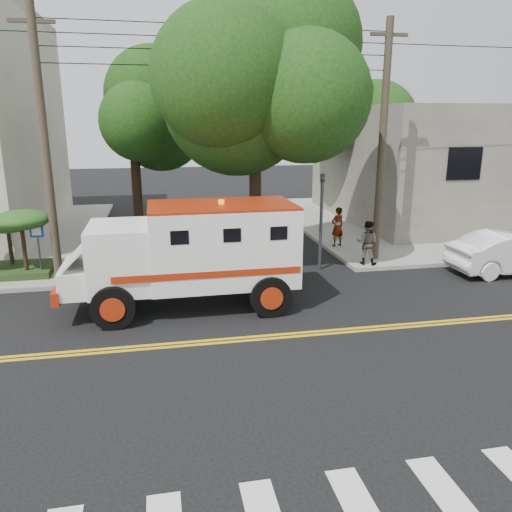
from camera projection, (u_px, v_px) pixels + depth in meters
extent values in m
plane|color=black|center=(247.00, 339.00, 12.86)|extent=(100.00, 100.00, 0.00)
cube|color=gray|center=(440.00, 219.00, 28.14)|extent=(17.00, 17.00, 0.15)
cube|color=#656156|center=(465.00, 163.00, 28.08)|extent=(14.00, 12.00, 6.00)
cylinder|color=#382D23|center=(45.00, 150.00, 16.31)|extent=(0.28, 0.28, 9.00)
cylinder|color=#382D23|center=(382.00, 147.00, 18.72)|extent=(0.28, 0.28, 9.00)
cylinder|color=black|center=(255.00, 175.00, 18.37)|extent=(0.44, 0.44, 7.00)
sphere|color=#0F360E|center=(255.00, 75.00, 17.45)|extent=(5.32, 5.32, 5.32)
sphere|color=#0F360E|center=(293.00, 55.00, 16.79)|extent=(4.56, 4.56, 4.56)
cylinder|color=black|center=(136.00, 180.00, 22.92)|extent=(0.44, 0.44, 5.60)
sphere|color=#0F360E|center=(132.00, 117.00, 22.19)|extent=(3.92, 3.92, 3.92)
sphere|color=#0F360E|center=(151.00, 107.00, 21.70)|extent=(3.36, 3.36, 3.36)
cylinder|color=black|center=(342.00, 165.00, 28.81)|extent=(0.44, 0.44, 5.95)
sphere|color=#0F360E|center=(345.00, 111.00, 28.03)|extent=(4.20, 4.20, 4.20)
sphere|color=#0F360E|center=(365.00, 103.00, 27.51)|extent=(3.60, 3.60, 3.60)
cylinder|color=#3F3F42|center=(321.00, 223.00, 18.40)|extent=(0.12, 0.12, 3.60)
imported|color=#3F3F42|center=(322.00, 186.00, 18.04)|extent=(0.15, 0.18, 0.90)
cylinder|color=#3F3F42|center=(40.00, 253.00, 17.31)|extent=(0.06, 0.06, 2.00)
cube|color=#0C33A5|center=(36.00, 231.00, 17.04)|extent=(0.45, 0.03, 0.45)
cube|color=#1E3314|center=(7.00, 270.00, 17.82)|extent=(3.20, 2.00, 0.24)
cylinder|color=black|center=(10.00, 246.00, 18.01)|extent=(0.14, 0.14, 1.36)
ellipsoid|color=#1B4D17|center=(7.00, 225.00, 17.81)|extent=(1.55, 1.55, 0.54)
cylinder|color=black|center=(24.00, 247.00, 17.25)|extent=(0.14, 0.14, 1.68)
ellipsoid|color=#1B4D17|center=(21.00, 220.00, 17.00)|extent=(1.91, 1.91, 0.66)
cube|color=white|center=(222.00, 244.00, 14.81)|extent=(4.26, 2.53, 2.28)
cube|color=white|center=(121.00, 256.00, 14.29)|extent=(1.76, 2.40, 1.85)
cube|color=black|center=(89.00, 241.00, 14.00)|extent=(0.08, 1.85, 0.76)
cube|color=white|center=(81.00, 277.00, 14.21)|extent=(1.00, 2.18, 0.76)
cube|color=#A1250C|center=(62.00, 287.00, 14.18)|extent=(0.22, 2.34, 0.38)
cube|color=#A1250C|center=(221.00, 205.00, 14.50)|extent=(4.26, 2.53, 0.07)
cylinder|color=black|center=(113.00, 307.00, 13.39)|extent=(1.20, 0.36, 1.20)
cylinder|color=black|center=(118.00, 280.00, 15.69)|extent=(1.20, 0.36, 1.20)
cylinder|color=black|center=(270.00, 296.00, 14.23)|extent=(1.20, 0.36, 1.20)
cylinder|color=black|center=(254.00, 272.00, 16.53)|extent=(1.20, 0.36, 1.20)
imported|color=gray|center=(337.00, 227.00, 21.57)|extent=(0.72, 0.59, 1.71)
imported|color=gray|center=(367.00, 243.00, 18.85)|extent=(1.02, 0.97, 1.67)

